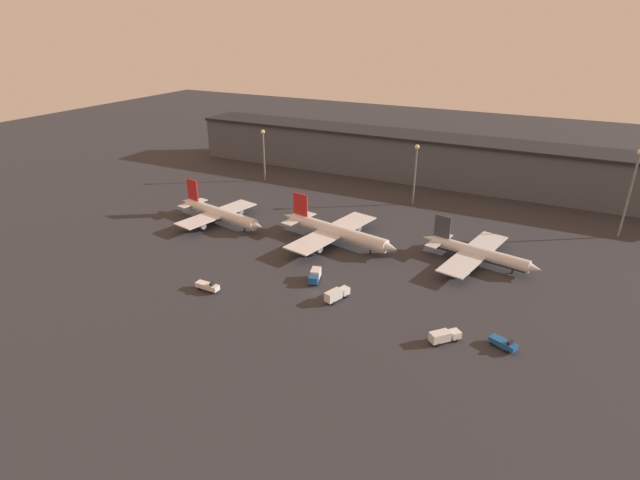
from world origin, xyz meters
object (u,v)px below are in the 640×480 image
Objects in this scene: airplane_0 at (219,214)px; service_vehicle_2 at (503,343)px; service_vehicle_3 at (336,294)px; service_vehicle_0 at (315,275)px; airplane_2 at (477,253)px; service_vehicle_1 at (444,336)px; airplane_1 at (336,232)px; service_vehicle_4 at (208,286)px.

airplane_0 is 104.35m from service_vehicle_2.
service_vehicle_2 is at bearing -73.84° from service_vehicle_3.
airplane_0 reaches higher than service_vehicle_0.
airplane_2 is at bearing 131.98° from service_vehicle_2.
service_vehicle_0 reaches higher than service_vehicle_1.
airplane_1 is at bearing 92.07° from service_vehicle_1.
airplane_1 reaches higher than service_vehicle_3.
airplane_2 is (86.30, 8.56, -0.17)m from airplane_0.
service_vehicle_1 is 1.02× the size of service_vehicle_4.
service_vehicle_3 reaches higher than service_vehicle_1.
service_vehicle_1 is 12.65m from service_vehicle_2.
service_vehicle_3 is (15.37, -32.20, -1.92)m from airplane_1.
service_vehicle_1 is 0.89× the size of service_vehicle_3.
airplane_1 is at bearing 176.77° from service_vehicle_0.
service_vehicle_1 is at bearing 6.36° from service_vehicle_4.
airplane_1 is at bearing 44.15° from service_vehicle_3.
airplane_2 is 46.66m from service_vehicle_3.
airplane_0 reaches higher than service_vehicle_4.
service_vehicle_3 is at bearing -159.21° from service_vehicle_2.
service_vehicle_1 is at bearing -82.12° from service_vehicle_3.
airplane_2 is 77.00m from service_vehicle_4.
service_vehicle_2 is at bearing -5.86° from airplane_0.
airplane_2 is at bearing 44.22° from service_vehicle_1.
airplane_0 is at bearing -173.95° from service_vehicle_2.
airplane_0 is 54.26m from service_vehicle_0.
service_vehicle_0 is 1.05× the size of service_vehicle_2.
service_vehicle_0 is at bearing 115.14° from service_vehicle_1.
service_vehicle_2 is (12.09, 3.70, -0.36)m from service_vehicle_1.
airplane_2 is at bearing -17.51° from service_vehicle_3.
service_vehicle_0 reaches higher than service_vehicle_3.
service_vehicle_1 is 1.08× the size of service_vehicle_2.
airplane_2 reaches higher than service_vehicle_1.
service_vehicle_2 is at bearing -59.93° from airplane_2.
service_vehicle_2 is 0.82× the size of service_vehicle_3.
service_vehicle_1 reaches higher than service_vehicle_2.
airplane_2 is 43.17m from service_vehicle_1.
service_vehicle_3 is (-27.50, -37.66, -1.43)m from airplane_2.
service_vehicle_0 is 0.98× the size of service_vehicle_4.
service_vehicle_4 reaches higher than service_vehicle_2.
airplane_0 is at bearing -162.98° from airplane_2.
service_vehicle_4 is (-32.26, -10.86, -0.42)m from service_vehicle_3.
airplane_1 is 6.98× the size of service_vehicle_2.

